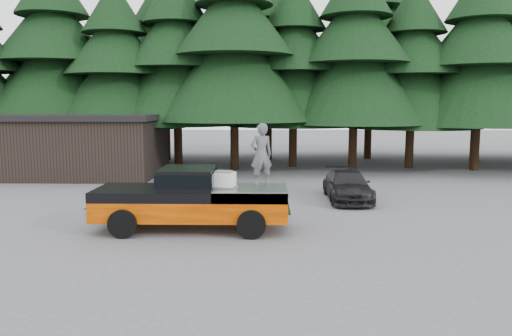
{
  "coord_description": "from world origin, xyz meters",
  "views": [
    {
      "loc": [
        0.87,
        -14.64,
        3.84
      ],
      "look_at": [
        0.56,
        0.0,
        1.95
      ],
      "focal_mm": 35.0,
      "sensor_mm": 36.0,
      "label": 1
    }
  ],
  "objects_px": {
    "pickup_truck": "(192,208)",
    "utility_building": "(84,144)",
    "man_on_bed": "(261,155)",
    "air_compressor": "(224,181)",
    "parked_car": "(347,185)"
  },
  "relations": [
    {
      "from": "pickup_truck",
      "to": "air_compressor",
      "type": "xyz_separation_m",
      "value": [
        1.0,
        -0.15,
        0.89
      ]
    },
    {
      "from": "pickup_truck",
      "to": "utility_building",
      "type": "distance_m",
      "value": 14.0
    },
    {
      "from": "pickup_truck",
      "to": "utility_building",
      "type": "bearing_deg",
      "value": 122.93
    },
    {
      "from": "man_on_bed",
      "to": "parked_car",
      "type": "bearing_deg",
      "value": -147.21
    },
    {
      "from": "man_on_bed",
      "to": "parked_car",
      "type": "relative_size",
      "value": 0.47
    },
    {
      "from": "man_on_bed",
      "to": "utility_building",
      "type": "xyz_separation_m",
      "value": [
        -9.71,
        11.4,
        -0.63
      ]
    },
    {
      "from": "air_compressor",
      "to": "parked_car",
      "type": "relative_size",
      "value": 0.16
    },
    {
      "from": "air_compressor",
      "to": "man_on_bed",
      "type": "xyz_separation_m",
      "value": [
        1.12,
        0.48,
        0.74
      ]
    },
    {
      "from": "air_compressor",
      "to": "parked_car",
      "type": "height_order",
      "value": "air_compressor"
    },
    {
      "from": "air_compressor",
      "to": "man_on_bed",
      "type": "distance_m",
      "value": 1.43
    },
    {
      "from": "air_compressor",
      "to": "man_on_bed",
      "type": "relative_size",
      "value": 0.34
    },
    {
      "from": "pickup_truck",
      "to": "man_on_bed",
      "type": "distance_m",
      "value": 2.69
    },
    {
      "from": "air_compressor",
      "to": "utility_building",
      "type": "bearing_deg",
      "value": 135.91
    },
    {
      "from": "man_on_bed",
      "to": "utility_building",
      "type": "distance_m",
      "value": 14.99
    },
    {
      "from": "pickup_truck",
      "to": "parked_car",
      "type": "xyz_separation_m",
      "value": [
        5.53,
        4.88,
        -0.07
      ]
    }
  ]
}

